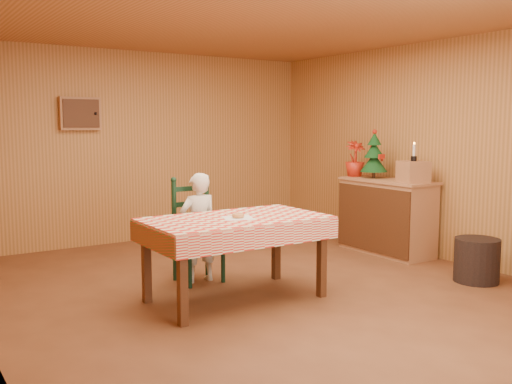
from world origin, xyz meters
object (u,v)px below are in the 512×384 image
at_px(shelf_unit, 387,216).
at_px(storage_bin, 477,260).
at_px(ladder_chair, 196,232).
at_px(crate, 413,172).
at_px(dining_table, 235,226).
at_px(christmas_tree, 374,156).
at_px(seated_child, 198,228).

height_order(shelf_unit, storage_bin, shelf_unit).
xyz_separation_m(ladder_chair, shelf_unit, (2.58, -0.18, -0.04)).
bearing_deg(crate, ladder_chair, 167.33).
bearing_deg(crate, shelf_unit, 91.23).
bearing_deg(shelf_unit, dining_table, -166.82).
distance_m(crate, storage_bin, 1.36).
xyz_separation_m(dining_table, ladder_chair, (-0.00, 0.79, -0.18)).
distance_m(dining_table, christmas_tree, 2.78).
relative_size(ladder_chair, christmas_tree, 1.74).
xyz_separation_m(ladder_chair, storage_bin, (2.38, -1.64, -0.28)).
xyz_separation_m(crate, storage_bin, (-0.21, -1.06, -0.83)).
relative_size(christmas_tree, storage_bin, 1.37).
distance_m(seated_child, storage_bin, 2.88).
bearing_deg(shelf_unit, ladder_chair, 175.96).
distance_m(shelf_unit, storage_bin, 1.49).
height_order(seated_child, crate, crate).
bearing_deg(shelf_unit, christmas_tree, 88.02).
bearing_deg(christmas_tree, dining_table, -161.75).
relative_size(crate, storage_bin, 0.66).
xyz_separation_m(dining_table, crate, (2.59, 0.20, 0.37)).
distance_m(ladder_chair, seated_child, 0.08).
height_order(shelf_unit, christmas_tree, christmas_tree).
xyz_separation_m(seated_child, storage_bin, (2.38, -1.58, -0.34)).
bearing_deg(ladder_chair, crate, -12.67).
height_order(ladder_chair, seated_child, seated_child).
bearing_deg(christmas_tree, crate, -90.00).
height_order(crate, christmas_tree, christmas_tree).
xyz_separation_m(shelf_unit, storage_bin, (-0.20, -1.46, -0.24)).
bearing_deg(seated_child, shelf_unit, 177.22).
bearing_deg(christmas_tree, storage_bin, -96.98).
distance_m(shelf_unit, christmas_tree, 0.79).
height_order(seated_child, shelf_unit, seated_child).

